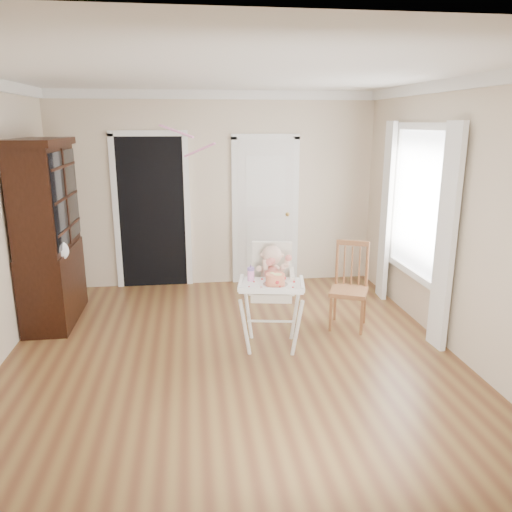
{
  "coord_description": "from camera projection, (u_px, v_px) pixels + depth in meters",
  "views": [
    {
      "loc": [
        -0.37,
        -4.53,
        2.28
      ],
      "look_at": [
        0.25,
        0.14,
        1.02
      ],
      "focal_mm": 35.0,
      "sensor_mm": 36.0,
      "label": 1
    }
  ],
  "objects": [
    {
      "name": "floor",
      "position": [
        233.0,
        359.0,
        4.97
      ],
      "size": [
        5.0,
        5.0,
        0.0
      ],
      "primitive_type": "plane",
      "color": "brown",
      "rests_on": "ground"
    },
    {
      "name": "ceiling",
      "position": [
        229.0,
        72.0,
        4.27
      ],
      "size": [
        5.0,
        5.0,
        0.0
      ],
      "primitive_type": "plane",
      "rotation": [
        3.14,
        0.0,
        0.0
      ],
      "color": "white",
      "rests_on": "wall_back"
    },
    {
      "name": "wall_back",
      "position": [
        216.0,
        191.0,
        7.02
      ],
      "size": [
        4.5,
        0.0,
        4.5
      ],
      "primitive_type": "plane",
      "rotation": [
        1.57,
        0.0,
        0.0
      ],
      "color": "beige",
      "rests_on": "floor"
    },
    {
      "name": "wall_right",
      "position": [
        458.0,
        220.0,
        4.91
      ],
      "size": [
        0.0,
        5.0,
        5.0
      ],
      "primitive_type": "plane",
      "rotation": [
        1.57,
        0.0,
        -1.57
      ],
      "color": "beige",
      "rests_on": "floor"
    },
    {
      "name": "crown_molding",
      "position": [
        229.0,
        79.0,
        4.29
      ],
      "size": [
        4.5,
        5.0,
        0.12
      ],
      "primitive_type": null,
      "color": "white",
      "rests_on": "ceiling"
    },
    {
      "name": "doorway",
      "position": [
        152.0,
        209.0,
        6.95
      ],
      "size": [
        1.06,
        0.05,
        2.22
      ],
      "color": "black",
      "rests_on": "wall_back"
    },
    {
      "name": "closet_door",
      "position": [
        265.0,
        213.0,
        7.17
      ],
      "size": [
        0.96,
        0.09,
        2.13
      ],
      "color": "white",
      "rests_on": "wall_back"
    },
    {
      "name": "window_right",
      "position": [
        415.0,
        212.0,
        5.68
      ],
      "size": [
        0.13,
        1.84,
        2.3
      ],
      "color": "white",
      "rests_on": "wall_right"
    },
    {
      "name": "high_chair",
      "position": [
        272.0,
        284.0,
        5.07
      ],
      "size": [
        0.75,
        0.88,
        1.11
      ],
      "rotation": [
        0.0,
        0.0,
        -0.18
      ],
      "color": "white",
      "rests_on": "floor"
    },
    {
      "name": "baby",
      "position": [
        272.0,
        269.0,
        5.06
      ],
      "size": [
        0.31,
        0.26,
        0.48
      ],
      "rotation": [
        0.0,
        0.0,
        -0.18
      ],
      "color": "beige",
      "rests_on": "high_chair"
    },
    {
      "name": "cake",
      "position": [
        275.0,
        279.0,
        4.77
      ],
      "size": [
        0.24,
        0.24,
        0.11
      ],
      "color": "silver",
      "rests_on": "high_chair"
    },
    {
      "name": "sippy_cup",
      "position": [
        251.0,
        274.0,
        4.89
      ],
      "size": [
        0.07,
        0.07,
        0.17
      ],
      "rotation": [
        0.0,
        0.0,
        -0.18
      ],
      "color": "#F595D4",
      "rests_on": "high_chair"
    },
    {
      "name": "china_cabinet",
      "position": [
        48.0,
        233.0,
        5.69
      ],
      "size": [
        0.56,
        1.25,
        2.11
      ],
      "color": "black",
      "rests_on": "floor"
    },
    {
      "name": "dining_chair",
      "position": [
        349.0,
        288.0,
        5.66
      ],
      "size": [
        0.53,
        0.53,
        0.98
      ],
      "rotation": [
        0.0,
        0.0,
        -0.43
      ],
      "color": "brown",
      "rests_on": "floor"
    },
    {
      "name": "streamer",
      "position": [
        176.0,
        131.0,
        5.61
      ],
      "size": [
        0.4,
        0.33,
        0.15
      ],
      "primitive_type": null,
      "rotation": [
        0.26,
        0.0,
        0.88
      ],
      "color": "pink",
      "rests_on": "ceiling"
    }
  ]
}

